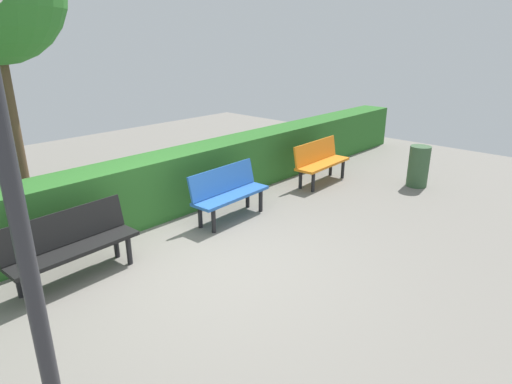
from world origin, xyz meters
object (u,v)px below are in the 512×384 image
at_px(bench_blue, 228,191).
at_px(bench_black, 71,243).
at_px(bench_orange, 320,160).
at_px(lamp_post, 0,126).
at_px(trash_bin, 418,166).

bearing_deg(bench_blue, bench_black, -3.49).
bearing_deg(bench_black, bench_orange, 176.78).
height_order(bench_orange, bench_blue, bench_orange).
xyz_separation_m(bench_blue, lamp_post, (3.79, 2.08, 1.88)).
distance_m(bench_orange, bench_blue, 2.60).
bearing_deg(trash_bin, bench_black, -14.59).
xyz_separation_m(bench_blue, bench_black, (2.63, -0.04, 0.00)).
bearing_deg(bench_black, lamp_post, 58.87).
height_order(lamp_post, trash_bin, lamp_post).
distance_m(lamp_post, trash_bin, 7.80).
relative_size(bench_orange, trash_bin, 1.77).
relative_size(bench_orange, bench_blue, 1.00).
height_order(bench_black, trash_bin, bench_black).
bearing_deg(bench_orange, bench_black, -2.83).
distance_m(bench_orange, lamp_post, 6.96).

